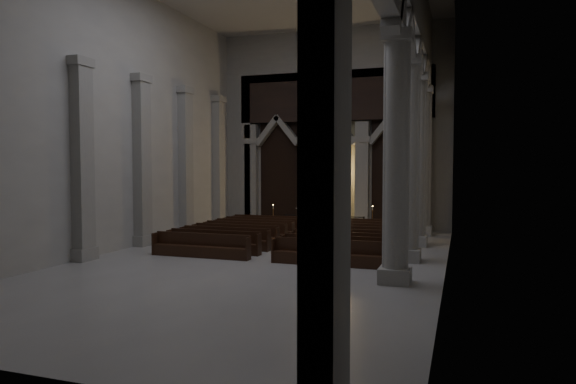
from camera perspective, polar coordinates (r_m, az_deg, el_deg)
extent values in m
plane|color=#A4A19C|center=(20.89, -2.63, -7.50)|extent=(24.00, 24.00, 0.00)
cube|color=#B0AEA5|center=(32.09, 5.25, 6.91)|extent=(14.00, 0.10, 12.00)
cube|color=#B0AEA5|center=(10.58, -28.06, 14.63)|extent=(14.00, 0.10, 12.00)
cube|color=#B0AEA5|center=(24.10, -18.51, 8.07)|extent=(0.10, 24.00, 12.00)
cube|color=#B0AEA5|center=(19.25, 17.40, 9.41)|extent=(0.10, 24.00, 12.00)
cube|color=#9B9991|center=(33.23, -4.07, 1.95)|extent=(0.80, 0.50, 6.40)
cube|color=#9B9991|center=(33.42, -4.05, -3.11)|extent=(1.05, 0.70, 0.50)
cube|color=#9B9991|center=(33.26, -4.08, 5.66)|extent=(1.00, 0.65, 0.35)
cube|color=#9B9991|center=(32.01, 1.88, 1.92)|extent=(0.80, 0.50, 6.40)
cube|color=#9B9991|center=(32.20, 1.87, -3.34)|extent=(1.05, 0.70, 0.50)
cube|color=#9B9991|center=(32.04, 1.89, 5.76)|extent=(1.00, 0.65, 0.35)
cube|color=#9B9991|center=(31.15, 8.23, 1.86)|extent=(0.80, 0.50, 6.40)
cube|color=#9B9991|center=(31.35, 8.19, -3.54)|extent=(1.05, 0.70, 0.50)
cube|color=#9B9991|center=(31.18, 8.26, 5.81)|extent=(1.00, 0.65, 0.35)
cube|color=#9B9991|center=(30.70, 14.86, 1.77)|extent=(0.80, 0.50, 6.40)
cube|color=#9B9991|center=(30.90, 14.78, -3.71)|extent=(1.05, 0.70, 0.50)
cube|color=#9B9991|center=(30.73, 14.91, 5.78)|extent=(1.00, 0.65, 0.35)
cube|color=black|center=(32.90, -0.94, 2.47)|extent=(2.60, 0.15, 7.00)
cube|color=tan|center=(31.87, 5.17, 2.44)|extent=(2.60, 0.15, 7.00)
cube|color=black|center=(31.22, 11.61, 2.38)|extent=(2.60, 0.15, 7.00)
cube|color=black|center=(31.80, 5.06, 10.57)|extent=(12.00, 0.50, 3.00)
cube|color=#9B9991|center=(33.55, -5.34, 4.17)|extent=(1.60, 0.50, 9.00)
cube|color=#9B9991|center=(30.66, 16.39, 4.18)|extent=(1.60, 0.50, 9.00)
cube|color=#9B9991|center=(32.23, 5.08, 14.98)|extent=(14.00, 0.50, 3.00)
plane|color=#FFE772|center=(31.84, 5.16, 2.44)|extent=(1.50, 0.00, 1.50)
cube|color=brown|center=(31.75, 5.12, 2.44)|extent=(0.13, 0.08, 1.80)
cube|color=brown|center=(31.75, 5.12, 3.07)|extent=(1.10, 0.08, 0.13)
cube|color=tan|center=(31.69, 5.09, 2.35)|extent=(0.26, 0.10, 0.60)
sphere|color=tan|center=(31.69, 5.09, 3.07)|extent=(0.17, 0.17, 0.17)
cylinder|color=tan|center=(31.75, 4.64, 3.02)|extent=(0.45, 0.08, 0.08)
cylinder|color=tan|center=(31.63, 5.55, 3.01)|extent=(0.45, 0.08, 0.08)
cube|color=#9B9991|center=(28.91, 14.70, -4.16)|extent=(1.00, 1.00, 0.50)
cylinder|color=#9B9991|center=(28.69, 14.80, 3.29)|extent=(0.70, 0.70, 7.50)
cube|color=#9B9991|center=(28.97, 14.91, 10.93)|extent=(0.95, 0.95, 0.35)
cube|color=#9B9991|center=(24.96, 14.04, -5.28)|extent=(1.00, 1.00, 0.50)
cylinder|color=#9B9991|center=(24.70, 14.15, 3.36)|extent=(0.70, 0.70, 7.50)
cube|color=#9B9991|center=(25.03, 14.27, 12.21)|extent=(0.95, 0.95, 0.35)
cube|color=#9B9991|center=(21.02, 13.13, -6.82)|extent=(1.00, 1.00, 0.50)
cylinder|color=#9B9991|center=(20.72, 13.25, 3.46)|extent=(0.70, 0.70, 7.50)
cube|color=#9B9991|center=(21.11, 13.38, 13.97)|extent=(0.95, 0.95, 0.35)
cube|color=#9B9991|center=(17.11, 11.79, -9.05)|extent=(1.00, 1.00, 0.50)
cylinder|color=#9B9991|center=(16.74, 11.93, 3.60)|extent=(0.70, 0.70, 7.50)
cube|color=#9B9991|center=(17.22, 12.07, 16.52)|extent=(0.95, 0.95, 0.35)
cube|color=#9B9991|center=(30.60, 15.07, 4.39)|extent=(0.55, 1.20, 9.20)
cube|color=#9B9991|center=(8.02, 4.25, 8.69)|extent=(0.55, 1.20, 9.20)
cube|color=#9B9991|center=(32.17, -7.66, -3.37)|extent=(0.60, 1.00, 0.50)
cube|color=#9B9991|center=(31.97, -7.70, 3.32)|extent=(0.50, 0.80, 7.50)
cube|color=#9B9991|center=(32.23, -7.75, 10.18)|extent=(0.60, 1.00, 0.35)
cube|color=#9B9991|center=(28.67, -11.23, -4.18)|extent=(0.60, 1.00, 0.50)
cube|color=#9B9991|center=(28.45, -11.31, 3.34)|extent=(0.50, 0.80, 7.50)
cube|color=#9B9991|center=(28.74, -11.39, 11.03)|extent=(0.60, 1.00, 0.35)
cube|color=#9B9991|center=(25.32, -15.78, -5.18)|extent=(0.60, 1.00, 0.50)
cube|color=#9B9991|center=(25.07, -15.90, 3.33)|extent=(0.50, 0.80, 7.50)
cube|color=#9B9991|center=(25.39, -16.03, 12.05)|extent=(0.60, 1.00, 0.35)
cube|color=#9B9991|center=(22.18, -21.68, -6.43)|extent=(0.60, 1.00, 0.50)
cube|color=#9B9991|center=(21.90, -21.87, 3.30)|extent=(0.50, 0.80, 7.50)
cube|color=#9B9991|center=(22.27, -22.07, 13.25)|extent=(0.60, 1.00, 0.35)
cube|color=#9B9991|center=(30.88, 4.59, -3.95)|extent=(8.50, 2.60, 0.15)
cube|color=#B8B1A1|center=(31.15, 2.94, -2.79)|extent=(1.95, 0.76, 1.03)
cube|color=white|center=(31.10, 2.94, -1.81)|extent=(2.11, 0.85, 0.04)
cube|color=black|center=(29.59, 4.00, -2.68)|extent=(4.64, 0.05, 0.05)
cube|color=black|center=(30.30, -0.25, -3.33)|extent=(0.09, 0.09, 0.93)
cube|color=black|center=(29.13, 8.42, -3.62)|extent=(0.09, 0.09, 0.93)
cylinder|color=black|center=(30.16, 0.59, -3.41)|extent=(0.02, 0.02, 0.85)
cylinder|color=black|center=(30.02, 1.43, -3.44)|extent=(0.02, 0.02, 0.85)
cylinder|color=black|center=(29.89, 2.28, -3.47)|extent=(0.02, 0.02, 0.85)
cylinder|color=black|center=(29.76, 3.14, -3.50)|extent=(0.02, 0.02, 0.85)
cylinder|color=black|center=(29.64, 4.00, -3.53)|extent=(0.02, 0.02, 0.85)
cylinder|color=black|center=(29.52, 4.87, -3.56)|extent=(0.02, 0.02, 0.85)
cylinder|color=black|center=(29.42, 5.75, -3.59)|extent=(0.02, 0.02, 0.85)
cylinder|color=black|center=(29.32, 6.63, -3.62)|extent=(0.02, 0.02, 0.85)
cylinder|color=black|center=(29.22, 7.52, -3.65)|extent=(0.02, 0.02, 0.85)
cylinder|color=#AF7735|center=(30.45, -1.66, -4.13)|extent=(0.25, 0.25, 0.05)
cylinder|color=#AF7735|center=(30.38, -1.66, -3.00)|extent=(0.04, 0.04, 1.21)
cylinder|color=#AF7735|center=(30.33, -1.66, -1.86)|extent=(0.13, 0.13, 0.02)
cylinder|color=beige|center=(30.32, -1.66, -1.65)|extent=(0.05, 0.05, 0.21)
sphere|color=#FFCE59|center=(30.31, -1.66, -1.42)|extent=(0.05, 0.05, 0.05)
cylinder|color=#AF7735|center=(29.53, 9.35, -4.39)|extent=(0.26, 0.26, 0.05)
cylinder|color=#AF7735|center=(29.46, 9.36, -3.21)|extent=(0.04, 0.04, 1.22)
cylinder|color=#AF7735|center=(29.40, 9.37, -2.03)|extent=(0.13, 0.13, 0.02)
cylinder|color=beige|center=(29.39, 9.37, -1.81)|extent=(0.05, 0.05, 0.21)
sphere|color=#FFCE59|center=(29.38, 9.37, -1.56)|extent=(0.05, 0.05, 0.05)
cube|color=black|center=(28.79, -2.13, -4.13)|extent=(4.31, 0.41, 0.46)
cube|color=black|center=(28.91, -2.00, -3.13)|extent=(4.31, 0.07, 0.51)
cube|color=black|center=(29.60, -6.05, -3.50)|extent=(0.06, 0.46, 0.92)
cube|color=black|center=(28.07, 1.99, -3.84)|extent=(0.06, 0.46, 0.92)
cube|color=black|center=(27.35, 8.53, -4.54)|extent=(4.31, 0.41, 0.46)
cube|color=black|center=(27.48, 8.61, -3.48)|extent=(4.31, 0.07, 0.51)
cube|color=black|center=(27.78, 4.14, -3.92)|extent=(0.06, 0.46, 0.92)
cube|color=black|center=(27.02, 13.05, -4.18)|extent=(0.06, 0.46, 0.92)
cube|color=black|center=(27.74, -2.97, -4.41)|extent=(4.31, 0.41, 0.46)
cube|color=black|center=(27.86, -2.83, -3.36)|extent=(4.31, 0.07, 0.51)
cube|color=black|center=(28.58, -7.00, -3.74)|extent=(0.06, 0.46, 0.92)
cube|color=black|center=(26.99, 1.29, -4.11)|extent=(0.06, 0.46, 0.92)
cube|color=black|center=(26.24, 8.09, -4.86)|extent=(4.31, 0.41, 0.46)
cube|color=black|center=(26.37, 8.17, -3.75)|extent=(4.31, 0.07, 0.51)
cube|color=black|center=(26.69, 3.52, -4.20)|extent=(0.06, 0.46, 0.92)
cube|color=black|center=(25.90, 12.80, -4.49)|extent=(0.06, 0.46, 0.92)
cube|color=black|center=(26.70, -3.88, -4.70)|extent=(4.31, 0.41, 0.46)
cube|color=black|center=(26.82, -3.72, -3.61)|extent=(4.31, 0.07, 0.51)
cube|color=black|center=(27.57, -8.03, -3.99)|extent=(0.06, 0.46, 0.92)
cube|color=black|center=(25.92, 0.53, -4.41)|extent=(0.06, 0.46, 0.92)
cube|color=black|center=(25.14, 7.60, -5.20)|extent=(4.31, 0.41, 0.46)
cube|color=black|center=(25.26, 7.70, -4.04)|extent=(4.31, 0.07, 0.51)
cube|color=black|center=(25.60, 2.85, -4.51)|extent=(0.06, 0.46, 0.92)
cube|color=black|center=(24.78, 12.52, -4.82)|extent=(0.06, 0.46, 0.92)
cube|color=black|center=(25.67, -4.86, -5.01)|extent=(4.31, 0.41, 0.46)
cube|color=black|center=(25.78, -4.69, -3.88)|extent=(4.31, 0.07, 0.51)
cube|color=black|center=(26.57, -9.14, -4.27)|extent=(0.06, 0.46, 0.92)
cube|color=black|center=(24.85, -0.29, -4.73)|extent=(0.06, 0.46, 0.92)
cube|color=black|center=(24.03, 7.07, -5.57)|extent=(4.31, 0.41, 0.46)
cube|color=black|center=(24.16, 7.18, -4.36)|extent=(4.31, 0.07, 0.51)
cube|color=black|center=(24.52, 2.12, -4.84)|extent=(0.06, 0.46, 0.92)
cube|color=black|center=(23.66, 12.22, -5.19)|extent=(0.06, 0.46, 0.92)
cube|color=black|center=(24.64, -5.92, -5.36)|extent=(4.31, 0.41, 0.46)
cube|color=black|center=(24.75, -5.74, -4.18)|extent=(4.31, 0.07, 0.51)
cube|color=black|center=(25.58, -10.33, -4.56)|extent=(0.06, 0.46, 0.92)
cube|color=black|center=(23.80, -1.18, -5.08)|extent=(0.06, 0.46, 0.92)
cube|color=black|center=(22.94, 6.50, -5.98)|extent=(4.31, 0.41, 0.46)
cube|color=black|center=(23.06, 6.61, -4.71)|extent=(4.31, 0.07, 0.51)
cube|color=black|center=(23.45, 1.32, -5.20)|extent=(0.06, 0.46, 0.92)
cube|color=black|center=(22.55, 11.89, -5.59)|extent=(0.06, 0.46, 0.92)
cube|color=black|center=(23.63, -7.08, -5.72)|extent=(4.31, 0.41, 0.46)
cube|color=black|center=(23.73, -6.88, -4.49)|extent=(4.31, 0.07, 0.51)
cube|color=black|center=(24.60, -11.62, -4.87)|extent=(0.06, 0.46, 0.92)
cube|color=black|center=(22.74, -2.17, -5.45)|extent=(0.06, 0.46, 0.92)
cube|color=black|center=(21.84, 5.86, -6.43)|extent=(4.31, 0.41, 0.46)
cube|color=black|center=(21.96, 5.98, -5.10)|extent=(4.31, 0.07, 0.51)
cube|color=black|center=(22.38, 0.45, -5.59)|extent=(0.06, 0.46, 0.92)
cube|color=black|center=(21.44, 11.52, -6.03)|extent=(0.06, 0.46, 0.92)
cube|color=black|center=(22.62, -8.34, -6.12)|extent=(4.31, 0.41, 0.46)
cube|color=black|center=(22.72, -8.12, -4.84)|extent=(4.31, 0.07, 0.51)
cube|color=black|center=(23.64, -13.02, -5.21)|extent=(0.06, 0.46, 0.92)
cube|color=black|center=(21.70, -3.24, -5.87)|extent=(0.06, 0.46, 0.92)
cube|color=black|center=(20.75, 5.15, -6.93)|extent=(4.31, 0.41, 0.46)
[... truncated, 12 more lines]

